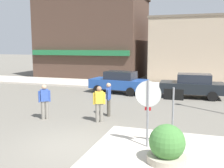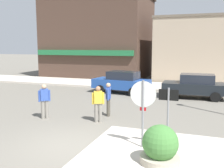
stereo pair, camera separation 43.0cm
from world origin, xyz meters
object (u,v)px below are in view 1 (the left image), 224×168
at_px(parked_car_nearest, 119,82).
at_px(pedestrian_crossing_far, 45,101).
at_px(pedestrian_kerb_side, 109,98).
at_px(one_way_sign, 173,112).
at_px(stop_sign, 148,105).
at_px(pedestrian_crossing_near, 99,103).
at_px(planter, 167,148).
at_px(parked_car_second, 192,85).

height_order(parked_car_nearest, pedestrian_crossing_far, pedestrian_crossing_far).
bearing_deg(pedestrian_kerb_side, one_way_sign, -47.33).
bearing_deg(one_way_sign, parked_car_nearest, 115.42).
distance_m(stop_sign, pedestrian_crossing_near, 3.70).
relative_size(parked_car_nearest, pedestrian_crossing_near, 2.59).
relative_size(parked_car_nearest, pedestrian_kerb_side, 2.59).
height_order(planter, parked_car_second, parked_car_second).
relative_size(stop_sign, pedestrian_crossing_far, 1.43).
bearing_deg(parked_car_nearest, stop_sign, -68.52).
xyz_separation_m(planter, pedestrian_crossing_far, (-5.89, 3.18, 0.31)).
height_order(one_way_sign, planter, one_way_sign).
height_order(one_way_sign, pedestrian_kerb_side, one_way_sign).
bearing_deg(pedestrian_crossing_far, parked_car_nearest, 80.14).
distance_m(stop_sign, parked_car_nearest, 10.54).
relative_size(pedestrian_crossing_far, pedestrian_kerb_side, 1.00).
xyz_separation_m(stop_sign, pedestrian_crossing_far, (-5.17, 2.22, -0.65)).
xyz_separation_m(parked_car_second, pedestrian_crossing_near, (-3.77, -7.10, 0.06)).
relative_size(stop_sign, pedestrian_kerb_side, 1.43).
bearing_deg(parked_car_nearest, one_way_sign, -64.58).
height_order(pedestrian_crossing_far, pedestrian_kerb_side, same).
relative_size(parked_car_second, pedestrian_crossing_far, 2.52).
xyz_separation_m(one_way_sign, parked_car_second, (0.39, 9.57, -0.52)).
bearing_deg(parked_car_nearest, pedestrian_crossing_near, -80.25).
bearing_deg(planter, one_way_sign, 87.38).
relative_size(pedestrian_crossing_near, pedestrian_crossing_far, 1.00).
relative_size(stop_sign, parked_car_second, 0.57).
relative_size(parked_car_nearest, pedestrian_crossing_far, 2.59).
bearing_deg(parked_car_nearest, pedestrian_kerb_side, -78.02).
distance_m(planter, pedestrian_kerb_side, 5.68).
height_order(planter, parked_car_nearest, parked_car_nearest).
distance_m(one_way_sign, parked_car_nearest, 10.78).
distance_m(pedestrian_crossing_far, pedestrian_kerb_side, 2.99).
distance_m(planter, parked_car_second, 10.61).
bearing_deg(pedestrian_crossing_near, pedestrian_kerb_side, 87.30).
height_order(one_way_sign, pedestrian_crossing_near, one_way_sign).
xyz_separation_m(pedestrian_crossing_near, pedestrian_kerb_side, (0.05, 1.13, 0.00)).
bearing_deg(pedestrian_kerb_side, stop_sign, -55.17).
xyz_separation_m(one_way_sign, pedestrian_kerb_side, (-3.32, 3.61, -0.46)).
bearing_deg(parked_car_second, one_way_sign, -92.36).
distance_m(one_way_sign, planter, 1.28).
bearing_deg(one_way_sign, pedestrian_crossing_far, 160.01).
distance_m(parked_car_second, pedestrian_crossing_near, 8.04).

